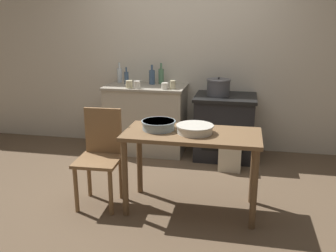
% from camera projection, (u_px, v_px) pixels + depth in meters
% --- Properties ---
extents(ground_plane, '(14.00, 14.00, 0.00)m').
position_uv_depth(ground_plane, '(158.00, 193.00, 3.84)').
color(ground_plane, brown).
extents(wall_back, '(8.00, 0.07, 2.55)m').
position_uv_depth(wall_back, '(184.00, 54.00, 4.98)').
color(wall_back, beige).
rests_on(wall_back, ground_plane).
extents(counter_cabinet, '(1.04, 0.63, 0.89)m').
position_uv_depth(counter_cabinet, '(147.00, 118.00, 4.98)').
color(counter_cabinet, '#B2A893').
rests_on(counter_cabinet, ground_plane).
extents(stove, '(0.76, 0.68, 0.80)m').
position_uv_depth(stove, '(224.00, 126.00, 4.78)').
color(stove, black).
rests_on(stove, ground_plane).
extents(work_table, '(1.22, 0.58, 0.75)m').
position_uv_depth(work_table, '(192.00, 145.00, 3.37)').
color(work_table, brown).
rests_on(work_table, ground_plane).
extents(chair, '(0.42, 0.42, 0.92)m').
position_uv_depth(chair, '(100.00, 154.00, 3.55)').
color(chair, olive).
rests_on(chair, ground_plane).
extents(flour_sack, '(0.26, 0.18, 0.36)m').
position_uv_depth(flour_sack, '(230.00, 156.00, 4.39)').
color(flour_sack, beige).
rests_on(flour_sack, ground_plane).
extents(stock_pot, '(0.30, 0.30, 0.23)m').
position_uv_depth(stock_pot, '(218.00, 87.00, 4.65)').
color(stock_pot, '#4C4C51').
rests_on(stock_pot, stove).
extents(mixing_bowl_large, '(0.33, 0.33, 0.08)m').
position_uv_depth(mixing_bowl_large, '(195.00, 129.00, 3.31)').
color(mixing_bowl_large, silver).
rests_on(mixing_bowl_large, work_table).
extents(mixing_bowl_small, '(0.31, 0.31, 0.08)m').
position_uv_depth(mixing_bowl_small, '(159.00, 125.00, 3.41)').
color(mixing_bowl_small, '#93A8B2').
rests_on(mixing_bowl_small, work_table).
extents(bottle_far_left, '(0.07, 0.07, 0.27)m').
position_uv_depth(bottle_far_left, '(120.00, 75.00, 5.06)').
color(bottle_far_left, silver).
rests_on(bottle_far_left, counter_cabinet).
extents(bottle_left, '(0.07, 0.07, 0.27)m').
position_uv_depth(bottle_left, '(161.00, 76.00, 4.95)').
color(bottle_left, '#517F5B').
rests_on(bottle_left, counter_cabinet).
extents(bottle_mid_left, '(0.08, 0.08, 0.26)m').
position_uv_depth(bottle_mid_left, '(152.00, 77.00, 4.92)').
color(bottle_mid_left, '#3D5675').
rests_on(bottle_mid_left, counter_cabinet).
extents(bottle_center_left, '(0.06, 0.06, 0.22)m').
position_uv_depth(bottle_center_left, '(126.00, 77.00, 4.95)').
color(bottle_center_left, '#3D5675').
rests_on(bottle_center_left, counter_cabinet).
extents(cup_center, '(0.07, 0.07, 0.10)m').
position_uv_depth(cup_center, '(173.00, 85.00, 4.61)').
color(cup_center, beige).
rests_on(cup_center, counter_cabinet).
extents(cup_center_right, '(0.08, 0.08, 0.09)m').
position_uv_depth(cup_center_right, '(129.00, 84.00, 4.67)').
color(cup_center_right, beige).
rests_on(cup_center_right, counter_cabinet).
extents(cup_mid_right, '(0.08, 0.08, 0.08)m').
position_uv_depth(cup_mid_right, '(165.00, 86.00, 4.60)').
color(cup_mid_right, silver).
rests_on(cup_mid_right, counter_cabinet).
extents(cup_right, '(0.08, 0.08, 0.09)m').
position_uv_depth(cup_right, '(137.00, 85.00, 4.64)').
color(cup_right, silver).
rests_on(cup_right, counter_cabinet).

